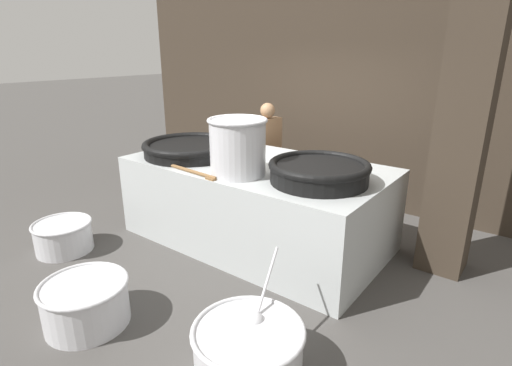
# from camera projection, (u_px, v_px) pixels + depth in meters

# --- Properties ---
(ground_plane) EXTENTS (60.00, 60.00, 0.00)m
(ground_plane) POSITION_uv_depth(u_px,v_px,m) (256.00, 239.00, 5.30)
(ground_plane) COLOR #474442
(back_wall) EXTENTS (8.28, 0.24, 3.82)m
(back_wall) POSITION_uv_depth(u_px,v_px,m) (339.00, 81.00, 6.35)
(back_wall) COLOR #382D23
(back_wall) RESTS_ON ground_plane
(support_pillar) EXTENTS (0.48, 0.48, 3.82)m
(support_pillar) POSITION_uv_depth(u_px,v_px,m) (468.00, 99.00, 4.03)
(support_pillar) COLOR #382D23
(support_pillar) RESTS_ON ground_plane
(hearth_platform) EXTENTS (3.24, 1.74, 1.05)m
(hearth_platform) POSITION_uv_depth(u_px,v_px,m) (256.00, 202.00, 5.13)
(hearth_platform) COLOR #B2B7B7
(hearth_platform) RESTS_ON ground_plane
(giant_wok_near) EXTENTS (1.26, 1.26, 0.20)m
(giant_wok_near) POSITION_uv_depth(u_px,v_px,m) (190.00, 147.00, 5.31)
(giant_wok_near) COLOR black
(giant_wok_near) RESTS_ON hearth_platform
(giant_wok_far) EXTENTS (1.08, 1.08, 0.23)m
(giant_wok_far) POSITION_uv_depth(u_px,v_px,m) (319.00, 171.00, 4.22)
(giant_wok_far) COLOR black
(giant_wok_far) RESTS_ON hearth_platform
(stock_pot) EXTENTS (0.66, 0.66, 0.64)m
(stock_pot) POSITION_uv_depth(u_px,v_px,m) (238.00, 146.00, 4.42)
(stock_pot) COLOR silver
(stock_pot) RESTS_ON hearth_platform
(stirring_paddle) EXTENTS (1.01, 0.15, 0.04)m
(stirring_paddle) POSITION_uv_depth(u_px,v_px,m) (190.00, 171.00, 4.59)
(stirring_paddle) COLOR brown
(stirring_paddle) RESTS_ON hearth_platform
(cook) EXTENTS (0.44, 0.63, 1.63)m
(cook) POSITION_uv_depth(u_px,v_px,m) (267.00, 151.00, 6.25)
(cook) COLOR #9E7551
(cook) RESTS_ON ground_plane
(prep_bowl_vegetables) EXTENTS (0.87, 1.10, 0.78)m
(prep_bowl_vegetables) POSITION_uv_depth(u_px,v_px,m) (248.00, 350.00, 3.02)
(prep_bowl_vegetables) COLOR silver
(prep_bowl_vegetables) RESTS_ON ground_plane
(prep_bowl_meat) EXTENTS (0.78, 0.78, 0.42)m
(prep_bowl_meat) POSITION_uv_depth(u_px,v_px,m) (86.00, 301.00, 3.61)
(prep_bowl_meat) COLOR silver
(prep_bowl_meat) RESTS_ON ground_plane
(prep_bowl_extra) EXTENTS (0.70, 0.70, 0.38)m
(prep_bowl_extra) POSITION_uv_depth(u_px,v_px,m) (63.00, 235.00, 4.94)
(prep_bowl_extra) COLOR silver
(prep_bowl_extra) RESTS_ON ground_plane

